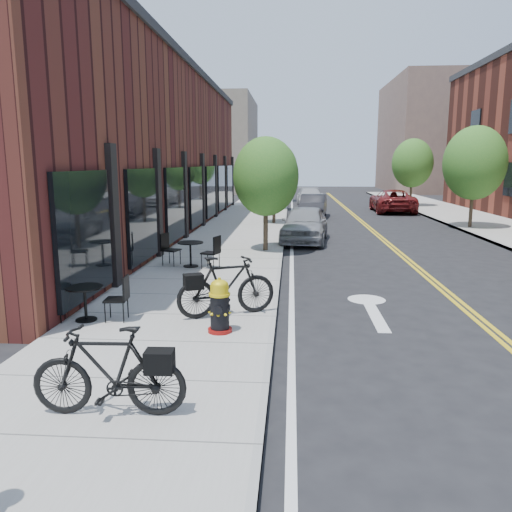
{
  "coord_description": "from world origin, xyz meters",
  "views": [
    {
      "loc": [
        0.27,
        -7.81,
        3.04
      ],
      "look_at": [
        -0.51,
        3.14,
        1.0
      ],
      "focal_mm": 35.0,
      "sensor_mm": 36.0,
      "label": 1
    }
  ],
  "objects": [
    {
      "name": "bicycle_left",
      "position": [
        -1.83,
        -2.5,
        0.67
      ],
      "size": [
        1.84,
        0.58,
        1.09
      ],
      "primitive_type": "imported",
      "rotation": [
        0.0,
        0.0,
        -1.54
      ],
      "color": "black",
      "rests_on": "sidewalk_near"
    },
    {
      "name": "tree_near_c",
      "position": [
        -0.6,
        25.0,
        2.53
      ],
      "size": [
        2.1,
        2.1,
        3.67
      ],
      "color": "#382B1E",
      "rests_on": "sidewalk_near"
    },
    {
      "name": "bg_building_right",
      "position": [
        16.0,
        50.0,
        6.0
      ],
      "size": [
        10.0,
        16.0,
        12.0
      ],
      "primitive_type": "cube",
      "color": "brown",
      "rests_on": "ground"
    },
    {
      "name": "parked_car_a",
      "position": [
        0.8,
        11.68,
        0.71
      ],
      "size": [
        2.13,
        4.33,
        1.42
      ],
      "primitive_type": "imported",
      "rotation": [
        0.0,
        0.0,
        -0.11
      ],
      "color": "gray",
      "rests_on": "ground"
    },
    {
      "name": "parked_car_far",
      "position": [
        6.61,
        24.27,
        0.72
      ],
      "size": [
        2.51,
        5.22,
        1.43
      ],
      "primitive_type": "imported",
      "rotation": [
        0.0,
        0.0,
        3.11
      ],
      "color": "maroon",
      "rests_on": "ground"
    },
    {
      "name": "building_near",
      "position": [
        -6.5,
        14.0,
        3.5
      ],
      "size": [
        5.0,
        28.0,
        7.0
      ],
      "primitive_type": "cube",
      "color": "#3F1414",
      "rests_on": "ground"
    },
    {
      "name": "tree_far_c",
      "position": [
        8.6,
        28.0,
        3.06
      ],
      "size": [
        2.8,
        2.8,
        4.62
      ],
      "color": "#382B1E",
      "rests_on": "sidewalk_far"
    },
    {
      "name": "bistro_set_b",
      "position": [
        -3.58,
        0.99,
        0.55
      ],
      "size": [
        1.59,
        0.73,
        0.85
      ],
      "rotation": [
        0.0,
        0.0,
        0.08
      ],
      "color": "black",
      "rests_on": "sidewalk_near"
    },
    {
      "name": "tree_near_b",
      "position": [
        -0.6,
        17.0,
        2.71
      ],
      "size": [
        2.3,
        2.3,
        3.98
      ],
      "color": "#382B1E",
      "rests_on": "sidewalk_near"
    },
    {
      "name": "sidewalk_near",
      "position": [
        -2.0,
        10.0,
        0.06
      ],
      "size": [
        4.0,
        70.0,
        0.12
      ],
      "primitive_type": "cube",
      "color": "#9E9B93",
      "rests_on": "ground"
    },
    {
      "name": "fire_hydrant",
      "position": [
        -0.96,
        0.53,
        0.58
      ],
      "size": [
        0.44,
        0.44,
        0.98
      ],
      "rotation": [
        0.0,
        0.0,
        -0.02
      ],
      "color": "maroon",
      "rests_on": "sidewalk_near"
    },
    {
      "name": "bg_building_left",
      "position": [
        -8.0,
        48.0,
        5.0
      ],
      "size": [
        8.0,
        14.0,
        10.0
      ],
      "primitive_type": "cube",
      "color": "#726656",
      "rests_on": "ground"
    },
    {
      "name": "ground",
      "position": [
        0.0,
        0.0,
        0.0
      ],
      "size": [
        120.0,
        120.0,
        0.0
      ],
      "primitive_type": "plane",
      "color": "black",
      "rests_on": "ground"
    },
    {
      "name": "tree_near_a",
      "position": [
        -0.6,
        9.0,
        2.6
      ],
      "size": [
        2.2,
        2.2,
        3.81
      ],
      "color": "#382B1E",
      "rests_on": "sidewalk_near"
    },
    {
      "name": "tree_far_b",
      "position": [
        8.6,
        16.0,
        3.06
      ],
      "size": [
        2.8,
        2.8,
        4.62
      ],
      "color": "#382B1E",
      "rests_on": "sidewalk_far"
    },
    {
      "name": "bicycle_right",
      "position": [
        -0.96,
        1.48,
        0.71
      ],
      "size": [
        2.02,
        1.33,
        1.18
      ],
      "primitive_type": "imported",
      "rotation": [
        0.0,
        0.0,
        2.0
      ],
      "color": "black",
      "rests_on": "sidewalk_near"
    },
    {
      "name": "tree_near_d",
      "position": [
        -0.6,
        33.0,
        2.79
      ],
      "size": [
        2.4,
        2.4,
        4.11
      ],
      "color": "#382B1E",
      "rests_on": "sidewalk_near"
    },
    {
      "name": "bistro_set_c",
      "position": [
        -2.6,
        6.07,
        0.59
      ],
      "size": [
        1.76,
        0.93,
        0.93
      ],
      "rotation": [
        0.0,
        0.0,
        -0.31
      ],
      "color": "black",
      "rests_on": "sidewalk_near"
    },
    {
      "name": "parked_car_b",
      "position": [
        1.5,
        20.76,
        0.66
      ],
      "size": [
        1.82,
        4.11,
        1.31
      ],
      "primitive_type": "imported",
      "rotation": [
        0.0,
        0.0,
        -0.11
      ],
      "color": "black",
      "rests_on": "ground"
    },
    {
      "name": "parked_car_c",
      "position": [
        1.6,
        28.69,
        0.64
      ],
      "size": [
        1.97,
        4.5,
        1.29
      ],
      "primitive_type": "imported",
      "rotation": [
        0.0,
        0.0,
        0.04
      ],
      "color": "#B4B4B9",
      "rests_on": "ground"
    }
  ]
}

